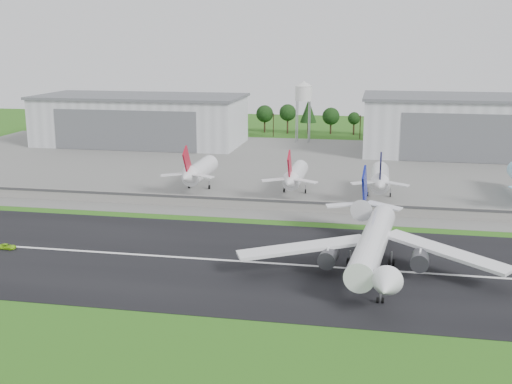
% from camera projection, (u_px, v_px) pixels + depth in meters
% --- Properties ---
extents(ground, '(600.00, 600.00, 0.00)m').
position_uv_depth(ground, '(222.00, 277.00, 134.70)').
color(ground, '#2A6217').
rests_on(ground, ground).
extents(runway, '(320.00, 60.00, 0.10)m').
position_uv_depth(runway, '(233.00, 261.00, 144.24)').
color(runway, black).
rests_on(runway, ground).
extents(runway_centerline, '(220.00, 1.00, 0.02)m').
position_uv_depth(runway_centerline, '(233.00, 261.00, 144.23)').
color(runway_centerline, white).
rests_on(runway_centerline, runway).
extents(apron, '(320.00, 150.00, 0.10)m').
position_uv_depth(apron, '(296.00, 168.00, 249.35)').
color(apron, slate).
rests_on(apron, ground).
extents(blast_fence, '(240.00, 0.61, 3.50)m').
position_uv_depth(blast_fence, '(267.00, 204.00, 186.82)').
color(blast_fence, gray).
rests_on(blast_fence, ground).
extents(hangar_west, '(97.00, 44.00, 23.20)m').
position_uv_depth(hangar_west, '(141.00, 120.00, 304.22)').
color(hangar_west, silver).
rests_on(hangar_west, ground).
extents(hangar_east, '(102.00, 47.00, 25.20)m').
position_uv_depth(hangar_east, '(483.00, 125.00, 275.64)').
color(hangar_east, silver).
rests_on(hangar_east, ground).
extents(water_tower, '(8.40, 8.40, 29.40)m').
position_uv_depth(water_tower, '(304.00, 91.00, 306.70)').
color(water_tower, '#99999E').
rests_on(water_tower, ground).
extents(utility_poles, '(230.00, 3.00, 12.00)m').
position_uv_depth(utility_poles, '(316.00, 138.00, 325.80)').
color(utility_poles, black).
rests_on(utility_poles, ground).
extents(treeline, '(320.00, 16.00, 22.00)m').
position_uv_depth(treeline, '(319.00, 134.00, 340.13)').
color(treeline, black).
rests_on(treeline, ground).
extents(main_airliner, '(56.99, 59.27, 18.17)m').
position_uv_depth(main_airliner, '(373.00, 249.00, 137.07)').
color(main_airliner, white).
rests_on(main_airliner, runway).
extents(ground_vehicle, '(4.42, 2.12, 1.22)m').
position_uv_depth(ground_vehicle, '(7.00, 247.00, 152.23)').
color(ground_vehicle, '#92D719').
rests_on(ground_vehicle, runway).
extents(parked_jet_red_a, '(7.36, 31.29, 16.84)m').
position_uv_depth(parked_jet_red_a, '(198.00, 171.00, 211.36)').
color(parked_jet_red_a, white).
rests_on(parked_jet_red_a, ground).
extents(parked_jet_red_b, '(7.36, 31.29, 16.53)m').
position_uv_depth(parked_jet_red_b, '(294.00, 176.00, 205.50)').
color(parked_jet_red_b, white).
rests_on(parked_jet_red_b, ground).
extents(parked_jet_navy, '(7.36, 31.29, 16.74)m').
position_uv_depth(parked_jet_navy, '(380.00, 179.00, 200.56)').
color(parked_jet_navy, silver).
rests_on(parked_jet_navy, ground).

